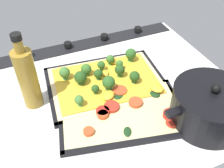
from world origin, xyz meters
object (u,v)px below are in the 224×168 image
object	(u,v)px
baking_tray_front	(106,84)
baking_tray_back	(122,114)
veggie_pizza_back	(123,112)
oil_bottle	(28,78)
cooking_pot	(209,107)
broccoli_pizza	(106,79)

from	to	relation	value
baking_tray_front	baking_tray_back	world-z (taller)	same
baking_tray_front	baking_tray_back	bearing A→B (deg)	86.56
veggie_pizza_back	oil_bottle	bearing A→B (deg)	-32.99
baking_tray_front	cooking_pot	world-z (taller)	cooking_pot
baking_tray_back	oil_bottle	size ratio (longest dim) A/B	1.67
baking_tray_front	broccoli_pizza	bearing A→B (deg)	-89.12
baking_tray_front	oil_bottle	world-z (taller)	oil_bottle
baking_tray_front	cooking_pot	bearing A→B (deg)	129.05
baking_tray_back	veggie_pizza_back	xyz separation A→B (cm)	(-0.42, 0.03, 0.75)
veggie_pizza_back	oil_bottle	distance (cm)	27.74
baking_tray_front	broccoli_pizza	world-z (taller)	broccoli_pizza
baking_tray_front	broccoli_pizza	size ratio (longest dim) A/B	1.07
broccoli_pizza	veggie_pizza_back	distance (cm)	13.93
broccoli_pizza	baking_tray_back	distance (cm)	13.99
cooking_pot	veggie_pizza_back	bearing A→B (deg)	-27.92
veggie_pizza_back	cooking_pot	distance (cm)	22.93
oil_bottle	baking_tray_front	bearing A→B (deg)	177.87
broccoli_pizza	oil_bottle	xyz separation A→B (cm)	(22.51, -0.47, 7.61)
veggie_pizza_back	oil_bottle	world-z (taller)	oil_bottle
baking_tray_front	baking_tray_back	size ratio (longest dim) A/B	1.00
veggie_pizza_back	baking_tray_front	bearing A→B (deg)	-91.64
broccoli_pizza	cooking_pot	xyz separation A→B (cm)	(-19.54, 24.45, 3.18)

